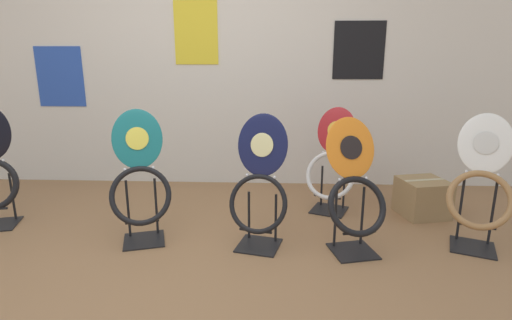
{
  "coord_description": "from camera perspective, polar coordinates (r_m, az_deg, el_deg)",
  "views": [
    {
      "loc": [
        0.63,
        -2.0,
        1.27
      ],
      "look_at": [
        0.5,
        0.8,
        0.55
      ],
      "focal_mm": 28.0,
      "sensor_mm": 36.0,
      "label": 1
    }
  ],
  "objects": [
    {
      "name": "toilet_seat_display_crimson_swirl",
      "position": [
        3.39,
        10.76,
        -0.9
      ],
      "size": [
        0.47,
        0.43,
        0.87
      ],
      "color": "black",
      "rests_on": "ground_plane"
    },
    {
      "name": "toilet_seat_display_orange_sun",
      "position": [
        2.7,
        13.89,
        -4.3
      ],
      "size": [
        0.44,
        0.43,
        0.89
      ],
      "color": "black",
      "rests_on": "ground_plane"
    },
    {
      "name": "toilet_seat_display_navy_moon",
      "position": [
        2.69,
        0.55,
        -3.55
      ],
      "size": [
        0.44,
        0.35,
        0.91
      ],
      "color": "black",
      "rests_on": "ground_plane"
    },
    {
      "name": "toilet_seat_display_teal_sax",
      "position": [
        2.89,
        -16.24,
        -3.14
      ],
      "size": [
        0.46,
        0.43,
        0.92
      ],
      "color": "black",
      "rests_on": "ground_plane"
    },
    {
      "name": "ground_plane",
      "position": [
        2.45,
        -13.31,
        -17.23
      ],
      "size": [
        14.0,
        14.0,
        0.0
      ],
      "primitive_type": "plane",
      "color": "#8E6642"
    },
    {
      "name": "toilet_seat_display_white_plain",
      "position": [
        3.06,
        29.46,
        -3.21
      ],
      "size": [
        0.48,
        0.47,
        0.91
      ],
      "color": "black",
      "rests_on": "ground_plane"
    },
    {
      "name": "storage_box",
      "position": [
        3.58,
        22.68,
        -4.95
      ],
      "size": [
        0.42,
        0.42,
        0.3
      ],
      "color": "#93754C",
      "rests_on": "ground_plane"
    },
    {
      "name": "wall_back",
      "position": [
        4.06,
        -6.54,
        14.76
      ],
      "size": [
        8.0,
        0.07,
        2.6
      ],
      "color": "silver",
      "rests_on": "ground_plane"
    }
  ]
}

